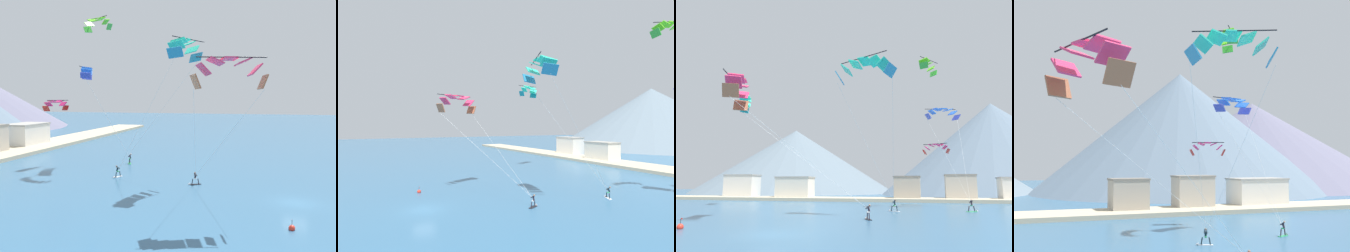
# 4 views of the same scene
# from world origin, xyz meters

# --- Properties ---
(ground_plane) EXTENTS (400.00, 400.00, 0.00)m
(ground_plane) POSITION_xyz_m (0.00, 0.00, 0.00)
(ground_plane) COLOR #336084
(kitesurfer_near_lead) EXTENTS (1.08, 1.75, 1.68)m
(kitesurfer_near_lead) POSITION_xyz_m (5.43, 12.11, 0.47)
(kitesurfer_near_lead) COLOR black
(kitesurfer_near_lead) RESTS_ON ground
(kitesurfer_near_trail) EXTENTS (1.76, 1.04, 1.70)m
(kitesurfer_near_trail) POSITION_xyz_m (6.99, 23.37, 0.50)
(kitesurfer_near_trail) COLOR white
(kitesurfer_near_trail) RESTS_ON ground
(kitesurfer_mid_center) EXTENTS (1.75, 1.08, 1.78)m
(kitesurfer_mid_center) POSITION_xyz_m (17.64, 25.37, 0.54)
(kitesurfer_mid_center) COLOR #33B266
(kitesurfer_mid_center) RESTS_ON ground
(parafoil_kite_near_lead) EXTENTS (14.94, 8.75, 13.61)m
(parafoil_kite_near_lead) POSITION_xyz_m (-7.46, 6.55, 13.74)
(parafoil_kite_near_lead) COLOR #A75D3B
(parafoil_kite_near_trail) EXTENTS (7.46, 11.90, 17.24)m
(parafoil_kite_near_trail) POSITION_xyz_m (5.07, 13.32, 17.41)
(parafoil_kite_near_trail) COLOR teal
(parafoil_kite_mid_center) EXTENTS (5.77, 8.01, 14.78)m
(parafoil_kite_mid_center) POSITION_xyz_m (14.65, 31.52, 15.28)
(parafoil_kite_mid_center) COLOR #323DAB
(parafoil_kite_distant_high_outer) EXTENTS (3.06, 5.21, 2.20)m
(parafoil_kite_distant_high_outer) POSITION_xyz_m (12.56, 28.58, 22.65)
(parafoil_kite_distant_high_outer) COLOR green
(parafoil_kite_distant_low_drift) EXTENTS (3.81, 5.72, 2.74)m
(parafoil_kite_distant_low_drift) POSITION_xyz_m (-19.65, 28.07, 18.48)
(parafoil_kite_distant_low_drift) COLOR teal
(parafoil_kite_distant_mid_solo) EXTENTS (4.81, 2.54, 1.80)m
(parafoil_kite_distant_mid_solo) POSITION_xyz_m (13.51, 36.63, 10.13)
(parafoil_kite_distant_mid_solo) COLOR #AA1A15
(race_marker_buoy) EXTENTS (0.56, 0.56, 1.02)m
(race_marker_buoy) POSITION_xyz_m (-8.62, 0.97, 0.16)
(race_marker_buoy) COLOR red
(race_marker_buoy) RESTS_ON ground
(shoreline_strip) EXTENTS (180.00, 10.00, 0.70)m
(shoreline_strip) POSITION_xyz_m (0.00, 51.66, 0.35)
(shoreline_strip) COLOR #BCAD8E
(shoreline_strip) RESTS_ON ground
(shore_building_promenade_mid) EXTENTS (8.58, 5.18, 6.27)m
(shore_building_promenade_mid) POSITION_xyz_m (-36.08, 55.94, 3.15)
(shore_building_promenade_mid) COLOR silver
(shore_building_promenade_mid) RESTS_ON ground
(shore_building_quay_east) EXTENTS (6.05, 4.29, 5.59)m
(shore_building_quay_east) POSITION_xyz_m (7.33, 53.37, 2.81)
(shore_building_quay_east) COLOR #A89E8E
(shore_building_quay_east) RESTS_ON ground
(shore_building_quay_west) EXTENTS (8.85, 5.21, 5.56)m
(shore_building_quay_west) POSITION_xyz_m (-19.80, 52.97, 2.79)
(shore_building_quay_west) COLOR silver
(shore_building_quay_west) RESTS_ON ground
(shore_building_old_town) EXTENTS (6.72, 4.29, 5.91)m
(shore_building_old_town) POSITION_xyz_m (18.91, 54.51, 2.97)
(shore_building_old_town) COLOR #B7AD9E
(shore_building_old_town) RESTS_ON ground
(mountain_peak_west_ridge) EXTENTS (81.84, 81.84, 33.42)m
(mountain_peak_west_ridge) POSITION_xyz_m (35.83, 104.62, 16.71)
(mountain_peak_west_ridge) COLOR slate
(mountain_peak_west_ridge) RESTS_ON ground
(mountain_peak_central_summit) EXTENTS (90.68, 90.68, 28.80)m
(mountain_peak_central_summit) POSITION_xyz_m (-47.34, 119.69, 14.40)
(mountain_peak_central_summit) COLOR slate
(mountain_peak_central_summit) RESTS_ON ground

